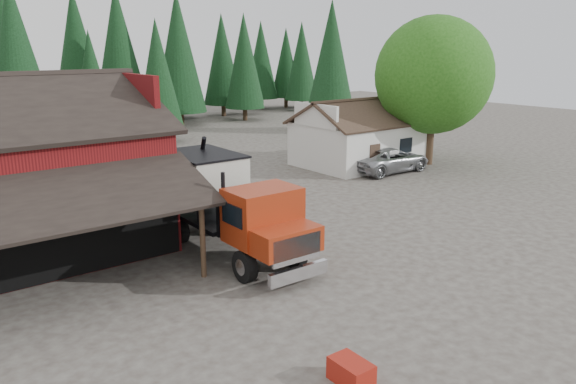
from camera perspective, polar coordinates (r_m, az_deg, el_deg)
ground at (r=22.50m, az=6.80°, el=-6.75°), size 120.00×120.00×0.00m
farmhouse at (r=39.88m, az=7.18°, el=5.17°), size 8.60×6.42×4.65m
deciduous_tree at (r=40.41m, az=14.59°, el=11.01°), size 8.00×8.00×10.20m
conifer_backdrop at (r=59.29m, az=-23.01°, el=5.60°), size 76.00×16.00×16.00m
near_pine_b at (r=49.48m, az=-13.10°, el=11.67°), size 3.96×3.96×10.40m
near_pine_c at (r=54.99m, az=4.42°, el=13.31°), size 4.84×4.84×12.40m
near_pine_d at (r=50.01m, az=-25.89°, el=12.36°), size 5.28×5.28×13.40m
feed_truck at (r=22.83m, az=-6.50°, el=-0.96°), size 2.89×9.80×4.41m
silver_car at (r=37.92m, az=10.21°, el=3.27°), size 6.02×2.88×1.66m
equip_box at (r=14.76m, az=6.43°, el=-17.71°), size 0.72×1.11×0.60m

